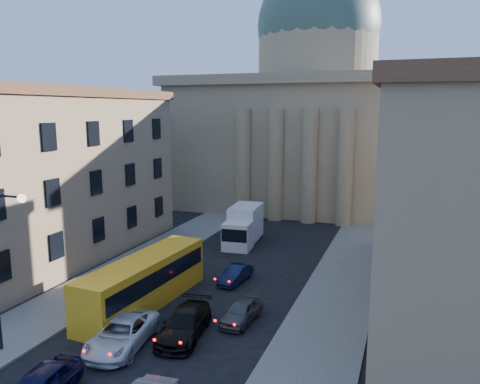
% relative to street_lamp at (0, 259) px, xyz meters
% --- Properties ---
extents(sidewalk_left, '(5.00, 60.00, 0.15)m').
position_rel_street_lamp_xyz_m(sidewalk_left, '(-1.53, 10.00, -5.21)').
color(sidewalk_left, '#5F5D57').
rests_on(sidewalk_left, ground).
extents(sidewalk_right, '(5.00, 60.00, 0.15)m').
position_rel_street_lamp_xyz_m(sidewalk_right, '(15.47, 10.00, -5.21)').
color(sidewalk_right, '#5F5D57').
rests_on(sidewalk_right, ground).
extents(church, '(68.02, 28.76, 36.60)m').
position_rel_street_lamp_xyz_m(church, '(6.97, 47.47, 6.59)').
color(church, '#816E4F').
rests_on(church, ground).
extents(building_left, '(11.60, 26.60, 14.70)m').
position_rel_street_lamp_xyz_m(building_left, '(-10.03, 14.00, 2.14)').
color(building_left, '#9B7F5B').
rests_on(building_left, ground).
extents(street_lamp, '(2.62, 0.44, 8.83)m').
position_rel_street_lamp_xyz_m(street_lamp, '(0.00, 0.00, 0.00)').
color(street_lamp, black).
rests_on(street_lamp, ground).
extents(car_left_mid, '(3.23, 5.81, 1.54)m').
position_rel_street_lamp_xyz_m(car_left_mid, '(5.35, 2.70, -4.52)').
color(car_left_mid, silver).
rests_on(car_left_mid, ground).
extents(car_right_mid, '(2.90, 5.60, 1.55)m').
position_rel_street_lamp_xyz_m(car_right_mid, '(8.04, 4.92, -4.51)').
color(car_right_mid, black).
rests_on(car_right_mid, ground).
extents(car_right_far, '(1.87, 4.04, 1.34)m').
position_rel_street_lamp_xyz_m(car_right_far, '(10.47, 7.86, -4.62)').
color(car_right_far, '#444448').
rests_on(car_right_far, ground).
extents(car_right_distant, '(1.69, 3.92, 1.25)m').
position_rel_street_lamp_xyz_m(car_right_distant, '(7.77, 14.00, -4.66)').
color(car_right_distant, black).
rests_on(car_right_distant, ground).
extents(city_bus, '(3.39, 11.65, 3.24)m').
position_rel_street_lamp_xyz_m(city_bus, '(3.54, 8.01, -3.54)').
color(city_bus, '#F3AB1B').
rests_on(city_bus, ground).
extents(box_truck, '(3.08, 6.70, 3.57)m').
position_rel_street_lamp_xyz_m(box_truck, '(4.83, 24.02, -3.59)').
color(box_truck, silver).
rests_on(box_truck, ground).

